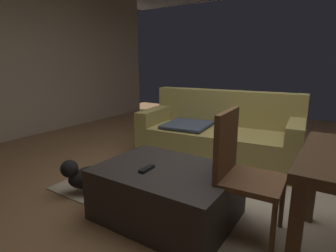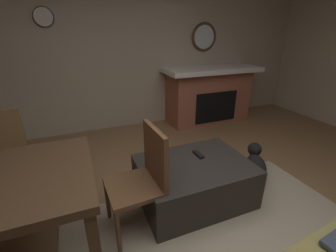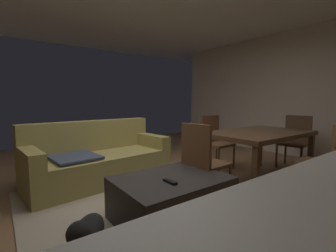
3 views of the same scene
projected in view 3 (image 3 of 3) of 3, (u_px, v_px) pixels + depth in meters
name	position (u px, v px, depth m)	size (l,w,h in m)	color
floor	(152.00, 193.00, 2.97)	(8.70, 8.70, 0.00)	olive
wall_right_window_side	(292.00, 94.00, 4.98)	(0.12, 6.34, 2.71)	beige
area_rug	(136.00, 194.00, 2.92)	(2.60, 2.00, 0.01)	tan
couch	(99.00, 160.00, 3.42)	(2.07, 1.06, 0.89)	#9E8E4C
ottoman_coffee_table	(171.00, 198.00, 2.31)	(1.09, 0.80, 0.43)	#2D2826
tv_remote	(170.00, 182.00, 2.13)	(0.05, 0.16, 0.02)	black
dining_table	(259.00, 137.00, 3.41)	(1.60, 0.98, 0.74)	#513823
dining_chair_south	(326.00, 157.00, 2.73)	(0.47, 0.47, 0.93)	brown
dining_chair_west	(202.00, 157.00, 2.72)	(0.46, 0.46, 0.93)	brown
dining_chair_north	(214.00, 138.00, 4.13)	(0.44, 0.44, 0.93)	brown
dining_chair_east	(295.00, 138.00, 4.14)	(0.48, 0.48, 0.93)	#513823
potted_plant	(205.00, 141.00, 5.62)	(0.29, 0.29, 0.44)	#474C51
small_dog	(87.00, 233.00, 1.76)	(0.45, 0.52, 0.32)	black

